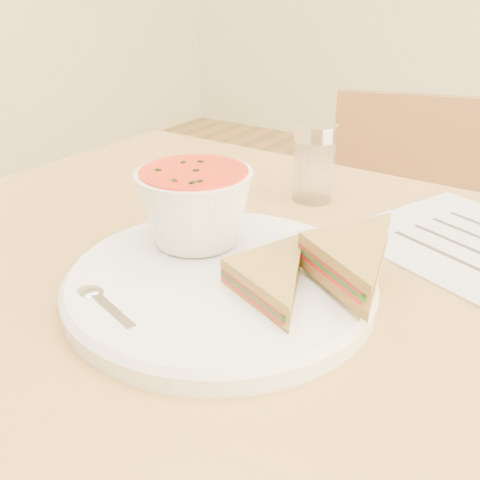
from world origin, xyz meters
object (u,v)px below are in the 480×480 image
Objects in this scene: chair_far at (398,302)px; soup_bowl at (195,210)px; plate at (220,283)px; condiment_shaker at (314,163)px.

soup_bowl is at bearing 66.06° from chair_far.
soup_bowl is at bearing 147.26° from plate.
chair_far is at bearing 89.64° from plate.
condiment_shaker is at bearing 84.82° from soup_bowl.
condiment_shaker reaches higher than soup_bowl.
soup_bowl is at bearing -95.18° from condiment_shaker.
chair_far is at bearing 83.16° from condiment_shaker.
soup_bowl is 1.16× the size of condiment_shaker.
plate is 2.88× the size of condiment_shaker.
chair_far is 0.53m from condiment_shaker.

